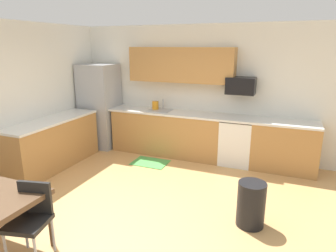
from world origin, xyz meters
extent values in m
plane|color=tan|center=(0.00, 0.00, 0.00)|extent=(12.00, 12.00, 0.00)
cube|color=silver|center=(0.00, 2.65, 1.35)|extent=(5.80, 0.10, 2.70)
cube|color=#AD7A42|center=(-0.56, 2.30, 0.45)|extent=(2.38, 0.60, 0.90)
cube|color=#AD7A42|center=(1.82, 2.30, 0.45)|extent=(1.17, 0.60, 0.90)
cube|color=#AD7A42|center=(-2.30, 0.80, 0.45)|extent=(0.60, 2.00, 0.90)
cube|color=silver|center=(0.00, 2.30, 0.92)|extent=(4.80, 0.64, 0.04)
cube|color=silver|center=(-2.30, 0.80, 0.92)|extent=(0.64, 2.00, 0.04)
cube|color=#AD7A42|center=(-0.30, 2.43, 1.90)|extent=(2.20, 0.34, 0.70)
cube|color=#9EA0A5|center=(-2.18, 2.22, 0.94)|extent=(0.76, 0.70, 1.88)
cube|color=white|center=(0.93, 2.30, 0.44)|extent=(0.60, 0.60, 0.88)
cube|color=black|center=(0.93, 2.30, 0.90)|extent=(0.60, 0.60, 0.03)
cube|color=black|center=(0.93, 2.40, 1.54)|extent=(0.54, 0.36, 0.32)
cube|color=#A5A8AD|center=(-0.72, 2.30, 0.88)|extent=(0.48, 0.40, 0.14)
cylinder|color=#B2B5BA|center=(-0.72, 2.48, 1.04)|extent=(0.02, 0.02, 0.24)
cylinder|color=brown|center=(-0.62, -1.09, 0.33)|extent=(0.05, 0.05, 0.66)
cube|color=black|center=(-0.66, -1.36, 0.45)|extent=(0.48, 0.48, 0.05)
cube|color=black|center=(-0.70, -1.18, 0.65)|extent=(0.38, 0.13, 0.40)
cylinder|color=#B2B2B7|center=(-0.78, -1.56, 0.21)|extent=(0.03, 0.03, 0.42)
cylinder|color=#B2B2B7|center=(-0.86, -1.23, 0.21)|extent=(0.03, 0.03, 0.42)
cylinder|color=#B2B2B7|center=(-0.53, -1.15, 0.21)|extent=(0.03, 0.03, 0.42)
cylinder|color=black|center=(1.48, 0.22, 0.30)|extent=(0.36, 0.36, 0.60)
cube|color=#4CA54C|center=(-0.65, 1.65, 0.01)|extent=(0.70, 0.50, 0.01)
cylinder|color=orange|center=(-0.85, 2.35, 1.02)|extent=(0.14, 0.14, 0.20)
camera|label=1|loc=(1.78, -3.37, 2.29)|focal=31.75mm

